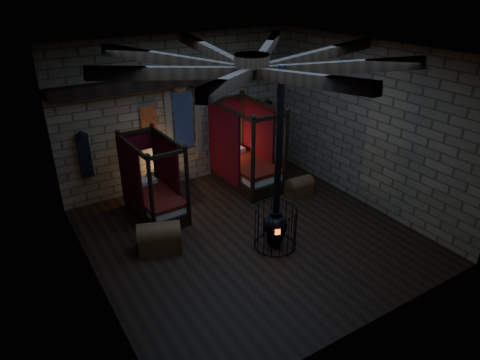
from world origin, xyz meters
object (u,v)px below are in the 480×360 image
trunk_left (159,238)px  stove (276,223)px  bed_left (154,196)px  trunk_right (299,187)px  bed_right (245,164)px

trunk_left → stove: 2.60m
bed_left → trunk_left: (-0.51, -1.57, -0.19)m
bed_left → trunk_right: size_ratio=2.79×
trunk_right → stove: (-2.07, -1.69, 0.37)m
trunk_right → stove: 2.69m
bed_left → trunk_left: 1.66m
trunk_right → trunk_left: bearing=-173.5°
bed_left → bed_right: bearing=3.6°
bed_right → trunk_right: (0.88, -1.44, -0.35)m
bed_right → trunk_right: bearing=-59.6°
trunk_left → stove: (2.27, -1.23, 0.30)m
trunk_left → trunk_right: bearing=26.1°
trunk_right → bed_left: bearing=164.3°
trunk_right → stove: stove is taller
bed_right → trunk_left: (-3.45, -1.90, -0.28)m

